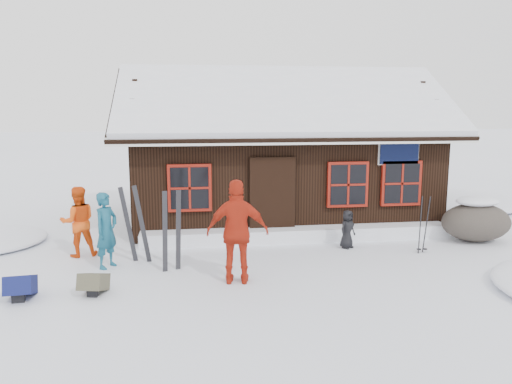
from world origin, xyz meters
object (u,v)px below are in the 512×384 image
skier_teal (106,230)px  skier_crouched (347,229)px  ski_poles (423,226)px  skier_orange_left (78,222)px  backpack_olive (94,286)px  skier_orange_right (238,232)px  backpack_blue (21,290)px  boulder (476,221)px

skier_teal → skier_crouched: 5.37m
ski_poles → skier_orange_left: bearing=174.1°
skier_crouched → skier_orange_left: bearing=145.6°
skier_crouched → backpack_olive: size_ratio=1.66×
ski_poles → skier_orange_right: bearing=-162.3°
skier_crouched → ski_poles: 1.68m
skier_crouched → backpack_olive: (-5.33, -2.21, -0.30)m
skier_orange_left → backpack_blue: 2.57m
skier_orange_right → boulder: skier_orange_right is taller
ski_poles → backpack_olive: size_ratio=2.47×
backpack_blue → backpack_olive: (1.20, 0.06, -0.01)m
skier_crouched → backpack_olive: 5.78m
boulder → backpack_olive: bearing=-164.6°
skier_orange_right → backpack_blue: bearing=12.6°
backpack_blue → boulder: bearing=8.1°
skier_crouched → backpack_blue: (-6.53, -2.27, -0.29)m
skier_teal → skier_crouched: (5.31, 0.71, -0.33)m
skier_teal → skier_crouched: size_ratio=1.74×
skier_orange_left → boulder: skier_orange_left is taller
skier_orange_left → backpack_olive: (0.72, -2.39, -0.63)m
skier_crouched → ski_poles: ski_poles is taller
backpack_olive → ski_poles: bearing=23.9°
skier_crouched → boulder: 3.33m
skier_orange_left → skier_crouched: bearing=161.6°
skier_orange_right → backpack_blue: (-3.77, -0.29, -0.82)m
skier_crouched → boulder: size_ratio=0.53×
skier_crouched → ski_poles: bearing=-53.7°
boulder → ski_poles: (-1.76, -0.78, 0.13)m
skier_orange_left → skier_orange_right: skier_orange_right is taller
skier_orange_left → backpack_olive: bearing=90.1°
skier_orange_left → boulder: 9.38m
skier_crouched → backpack_olive: bearing=169.8°
skier_teal → backpack_olive: (-0.02, -1.49, -0.63)m
backpack_blue → skier_orange_left: bearing=73.1°
skier_orange_left → boulder: (9.37, -0.00, -0.28)m
skier_crouched → backpack_blue: size_ratio=1.51×
skier_teal → backpack_blue: 2.07m
skier_teal → skier_orange_right: size_ratio=0.80×
skier_crouched → ski_poles: size_ratio=0.67×
skier_orange_left → backpack_blue: skier_orange_left is taller
skier_teal → backpack_olive: size_ratio=2.89×
ski_poles → backpack_olive: ski_poles is taller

